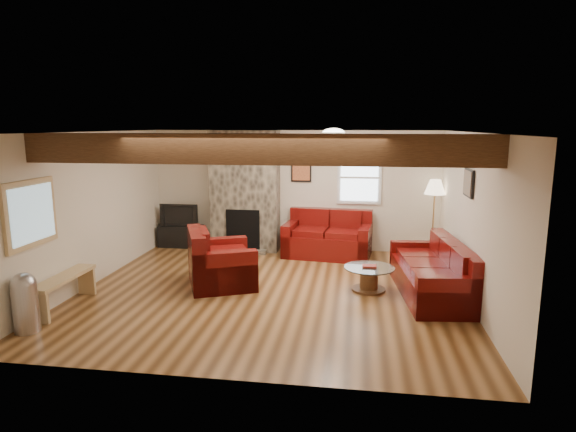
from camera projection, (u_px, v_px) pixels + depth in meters
The scene contains 18 objects.
room at pixel (271, 214), 7.44m from camera, with size 8.00×8.00×8.00m.
oak_beam at pixel (253, 149), 6.03m from camera, with size 6.00×0.36×0.38m, color #341F0F.
chimney_breast at pixel (245, 193), 10.01m from camera, with size 1.40×0.67×2.50m.
back_window at pixel (359, 177), 9.83m from camera, with size 0.90×0.08×1.10m, color silver, non-canonical shape.
hatch_window at pixel (31, 214), 6.37m from camera, with size 0.08×1.00×0.90m, color tan, non-canonical shape.
ceiling_dome at pixel (334, 135), 7.97m from camera, with size 0.40×0.40×0.18m, color white, non-canonical shape.
artwork_back at pixel (301, 169), 9.97m from camera, with size 0.42×0.06×0.52m, color black, non-canonical shape.
artwork_right at pixel (468, 183), 7.22m from camera, with size 0.06×0.55×0.42m, color black, non-canonical shape.
sofa_three at pixel (431, 269), 7.45m from camera, with size 2.16×0.90×0.83m, color #45040A, non-canonical shape.
loveseat at pixel (328, 234), 9.65m from camera, with size 1.70×0.98×0.90m, color #45040A, non-canonical shape.
armchair_red at pixel (221, 257), 7.91m from camera, with size 1.15×1.01×0.93m, color #45040A, non-canonical shape.
coffee_table at pixel (369, 279), 7.66m from camera, with size 0.80×0.80×0.42m.
tv_cabinet at pixel (181, 236), 10.44m from camera, with size 0.94×0.37×0.47m, color black.
television at pixel (180, 215), 10.35m from camera, with size 0.83×0.11×0.48m, color black.
floor_lamp at pixel (435, 191), 9.29m from camera, with size 0.40×0.40×1.57m.
pine_bench at pixel (65, 292), 6.94m from camera, with size 0.29×1.25×0.47m, color tan, non-canonical shape.
pedal_bin at pixel (25, 302), 6.10m from camera, with size 0.31×0.31×0.78m, color #ADACB2, non-canonical shape.
coal_bucket at pixel (224, 251), 9.52m from camera, with size 0.33×0.33×0.31m, color slate, non-canonical shape.
Camera 1 is at (1.32, -7.20, 2.61)m, focal length 30.00 mm.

